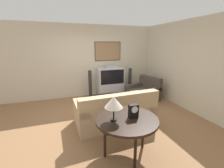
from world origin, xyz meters
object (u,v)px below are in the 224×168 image
at_px(couch, 115,112).
at_px(coffee_table, 107,97).
at_px(speaker_tower_left, 90,85).
at_px(tv, 110,82).
at_px(mantel_clock, 133,111).
at_px(speaker_tower_right, 130,82).
at_px(console_table, 127,121).
at_px(armchair, 143,93).
at_px(table_lamp, 114,102).

xyz_separation_m(couch, coffee_table, (0.11, 1.06, 0.02)).
bearing_deg(speaker_tower_left, tv, 4.45).
bearing_deg(mantel_clock, coffee_table, 84.94).
bearing_deg(speaker_tower_right, tv, 175.55).
relative_size(mantel_clock, speaker_tower_right, 0.22).
relative_size(couch, console_table, 1.80).
height_order(armchair, speaker_tower_right, speaker_tower_right).
bearing_deg(console_table, coffee_table, 81.69).
relative_size(couch, coffee_table, 2.11).
bearing_deg(coffee_table, speaker_tower_right, 37.65).
xyz_separation_m(mantel_clock, speaker_tower_left, (-0.15, 3.18, -0.34)).
xyz_separation_m(couch, mantel_clock, (-0.08, -1.13, 0.53)).
distance_m(couch, coffee_table, 1.07).
bearing_deg(console_table, couch, 79.51).
bearing_deg(speaker_tower_right, mantel_clock, -114.93).
bearing_deg(armchair, coffee_table, -95.78).
bearing_deg(tv, armchair, -39.72).
height_order(table_lamp, speaker_tower_left, table_lamp).
distance_m(table_lamp, speaker_tower_left, 3.23).
height_order(armchair, mantel_clock, mantel_clock).
distance_m(mantel_clock, speaker_tower_left, 3.20).
bearing_deg(mantel_clock, console_table, -179.89).
bearing_deg(couch, coffee_table, -98.55).
distance_m(tv, table_lamp, 3.44).
xyz_separation_m(armchair, table_lamp, (-2.03, -2.41, 0.79)).
xyz_separation_m(coffee_table, table_lamp, (-0.56, -2.19, 0.71)).
bearing_deg(console_table, armchair, 53.36).
height_order(tv, armchair, tv).
distance_m(couch, mantel_clock, 1.25).
bearing_deg(speaker_tower_left, armchair, -22.96).
bearing_deg(table_lamp, couch, 68.14).
bearing_deg(speaker_tower_left, coffee_table, -70.84).
distance_m(tv, armchair, 1.34).
distance_m(armchair, speaker_tower_right, 0.83).
distance_m(table_lamp, speaker_tower_right, 3.71).
height_order(console_table, mantel_clock, mantel_clock).
bearing_deg(table_lamp, coffee_table, 75.57).
bearing_deg(speaker_tower_right, armchair, -76.23).
bearing_deg(tv, speaker_tower_left, -175.55).
bearing_deg(couch, table_lamp, 65.55).
xyz_separation_m(armchair, mantel_clock, (-1.67, -2.41, 0.58)).
xyz_separation_m(coffee_table, console_table, (-0.32, -2.19, 0.33)).
distance_m(console_table, speaker_tower_left, 3.18).
bearing_deg(couch, console_table, 76.92).
bearing_deg(speaker_tower_left, couch, -83.52).
bearing_deg(couch, mantel_clock, 83.20).
xyz_separation_m(armchair, coffee_table, (-1.47, -0.22, 0.07)).
distance_m(coffee_table, table_lamp, 2.37).
height_order(coffee_table, console_table, console_table).
distance_m(couch, speaker_tower_right, 2.49).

